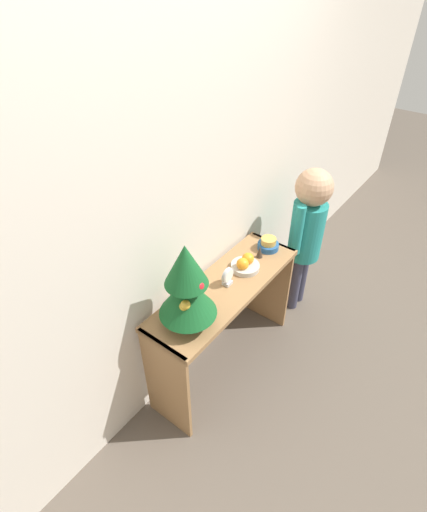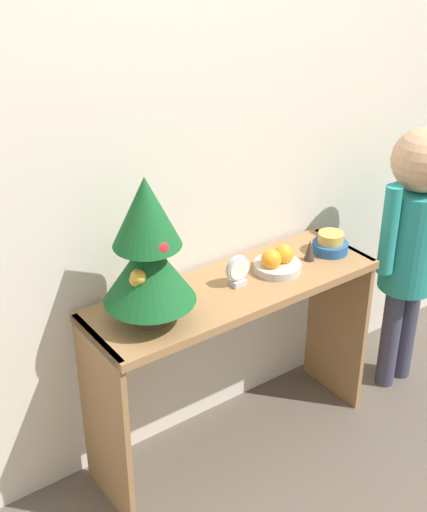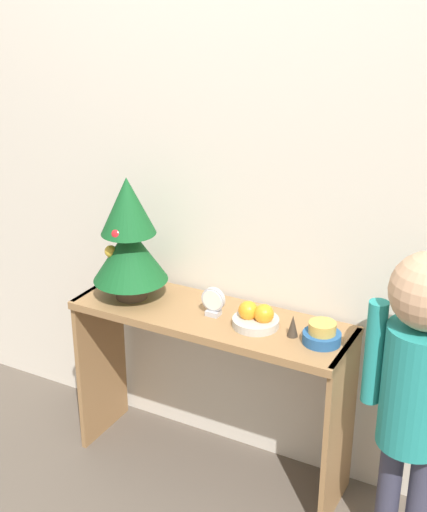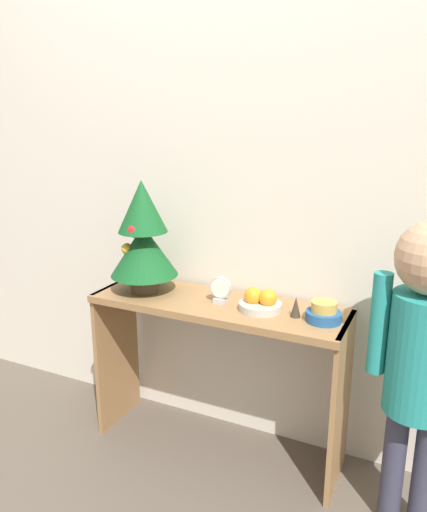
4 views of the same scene
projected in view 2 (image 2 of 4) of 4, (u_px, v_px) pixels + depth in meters
The scene contains 9 objects.
ground_plane at pixel (259, 464), 2.63m from camera, with size 12.00×12.00×0.00m, color brown.
back_wall at pixel (197, 108), 2.31m from camera, with size 7.00×0.05×2.50m, color beige.
console_table at pixel (234, 325), 2.50m from camera, with size 1.06×0.34×0.68m.
mini_tree at pixel (148, 251), 2.12m from camera, with size 0.29×0.29×0.48m.
fruit_bowl at pixel (277, 262), 2.50m from camera, with size 0.17×0.17×0.09m.
singing_bowl at pixel (330, 244), 2.63m from camera, with size 0.13×0.13×0.08m.
desk_clock at pixel (238, 271), 2.40m from camera, with size 0.09×0.04×0.11m.
figurine at pixel (310, 250), 2.57m from camera, with size 0.04×0.04×0.08m.
child_figure at pixel (414, 228), 2.74m from camera, with size 0.35×0.24×1.12m.
Camera 2 is at (-1.27, -1.48, 1.92)m, focal length 50.00 mm.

